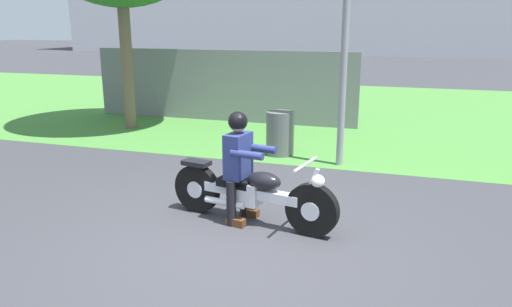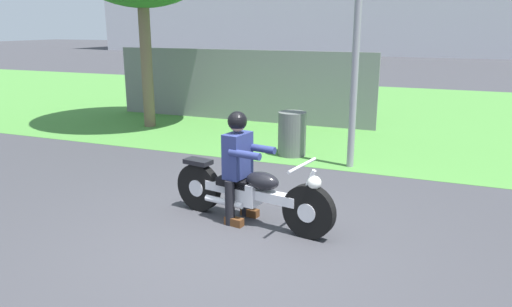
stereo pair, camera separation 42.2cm
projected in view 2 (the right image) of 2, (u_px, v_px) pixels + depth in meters
ground at (225, 247)px, 5.41m from camera, size 120.00×120.00×0.00m
grass_verge at (366, 111)px, 13.80m from camera, size 60.00×12.00×0.01m
motorcycle_lead at (250, 193)px, 5.96m from camera, size 2.25×0.73×0.88m
rider_lead at (239, 158)px, 5.94m from camera, size 0.60×0.53×1.40m
trash_can at (292, 134)px, 9.10m from camera, size 0.53×0.53×0.83m
fence_segment at (239, 86)px, 12.34m from camera, size 7.00×0.06×1.80m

